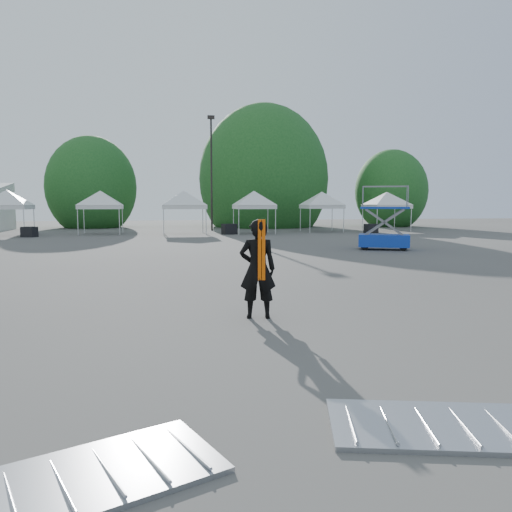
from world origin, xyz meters
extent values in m
plane|color=#474442|center=(0.00, 0.00, 0.00)|extent=(120.00, 120.00, 0.00)
cylinder|color=black|center=(3.00, 32.00, 4.75)|extent=(0.16, 0.16, 9.50)
cube|color=black|center=(3.00, 32.00, 9.65)|extent=(0.60, 0.25, 0.30)
cylinder|color=#382314|center=(-8.00, 40.00, 1.14)|extent=(0.36, 0.36, 2.27)
ellipsoid|color=#1B511D|center=(-8.00, 40.00, 3.94)|extent=(4.16, 4.16, 4.78)
cylinder|color=#382314|center=(9.00, 39.00, 1.40)|extent=(0.36, 0.36, 2.80)
ellipsoid|color=#1B511D|center=(9.00, 39.00, 4.85)|extent=(5.12, 5.12, 5.89)
cylinder|color=#382314|center=(22.00, 37.00, 1.05)|extent=(0.36, 0.36, 2.10)
ellipsoid|color=#1B511D|center=(22.00, 37.00, 3.64)|extent=(3.84, 3.84, 4.42)
cylinder|color=silver|center=(-10.79, 26.11, 1.00)|extent=(0.06, 0.06, 2.00)
cylinder|color=silver|center=(-10.79, 28.95, 1.00)|extent=(0.06, 0.06, 2.00)
cube|color=silver|center=(-12.21, 27.53, 2.08)|extent=(3.04, 3.04, 0.30)
pyramid|color=silver|center=(-12.21, 27.53, 3.33)|extent=(4.31, 4.31, 1.10)
cylinder|color=silver|center=(-7.34, 27.11, 1.00)|extent=(0.06, 0.06, 2.00)
cylinder|color=silver|center=(-4.38, 27.11, 1.00)|extent=(0.06, 0.06, 2.00)
cylinder|color=silver|center=(-7.34, 30.07, 1.00)|extent=(0.06, 0.06, 2.00)
cylinder|color=silver|center=(-4.38, 30.07, 1.00)|extent=(0.06, 0.06, 2.00)
cube|color=silver|center=(-5.86, 28.59, 2.08)|extent=(3.16, 3.16, 0.30)
pyramid|color=silver|center=(-5.86, 28.59, 3.33)|extent=(4.47, 4.47, 1.10)
cylinder|color=silver|center=(-1.14, 26.05, 1.00)|extent=(0.06, 0.06, 2.00)
cylinder|color=silver|center=(1.99, 26.05, 1.00)|extent=(0.06, 0.06, 2.00)
cylinder|color=silver|center=(-1.14, 29.17, 1.00)|extent=(0.06, 0.06, 2.00)
cylinder|color=silver|center=(1.99, 29.17, 1.00)|extent=(0.06, 0.06, 2.00)
cube|color=silver|center=(0.42, 27.61, 2.08)|extent=(3.32, 3.32, 0.30)
pyramid|color=silver|center=(0.42, 27.61, 3.33)|extent=(4.70, 4.70, 1.10)
cylinder|color=silver|center=(4.41, 25.70, 1.00)|extent=(0.06, 0.06, 2.00)
cylinder|color=silver|center=(7.24, 25.70, 1.00)|extent=(0.06, 0.06, 2.00)
cylinder|color=silver|center=(4.41, 28.53, 1.00)|extent=(0.06, 0.06, 2.00)
cylinder|color=silver|center=(7.24, 28.53, 1.00)|extent=(0.06, 0.06, 2.00)
cube|color=silver|center=(5.82, 27.11, 2.08)|extent=(3.03, 3.03, 0.30)
pyramid|color=silver|center=(5.82, 27.11, 3.33)|extent=(4.28, 4.28, 1.10)
cylinder|color=silver|center=(10.44, 27.30, 1.00)|extent=(0.06, 0.06, 2.00)
cylinder|color=silver|center=(13.30, 27.30, 1.00)|extent=(0.06, 0.06, 2.00)
cylinder|color=silver|center=(10.44, 30.16, 1.00)|extent=(0.06, 0.06, 2.00)
cylinder|color=silver|center=(13.30, 30.16, 1.00)|extent=(0.06, 0.06, 2.00)
cube|color=silver|center=(11.87, 28.73, 2.08)|extent=(3.06, 3.06, 0.30)
pyramid|color=silver|center=(11.87, 28.73, 3.33)|extent=(4.33, 4.33, 1.10)
cylinder|color=silver|center=(16.03, 26.96, 1.00)|extent=(0.06, 0.06, 2.00)
cylinder|color=silver|center=(19.04, 26.96, 1.00)|extent=(0.06, 0.06, 2.00)
cylinder|color=silver|center=(16.03, 29.97, 1.00)|extent=(0.06, 0.06, 2.00)
cylinder|color=silver|center=(19.04, 29.97, 1.00)|extent=(0.06, 0.06, 2.00)
cube|color=silver|center=(17.53, 28.47, 2.08)|extent=(3.21, 3.21, 0.30)
pyramid|color=silver|center=(17.53, 28.47, 3.33)|extent=(4.54, 4.54, 1.10)
imported|color=black|center=(0.68, -1.45, 1.01)|extent=(0.79, 0.57, 2.03)
cube|color=#F15704|center=(0.68, -1.66, 1.42)|extent=(0.16, 0.03, 1.22)
cube|color=#0C169F|center=(9.85, 12.36, 0.47)|extent=(2.78, 2.15, 0.62)
cube|color=#0C169F|center=(9.85, 12.36, 2.13)|extent=(2.67, 2.06, 0.10)
cylinder|color=black|center=(8.78, 12.26, 0.19)|extent=(0.40, 0.29, 0.37)
cylinder|color=black|center=(10.49, 11.50, 0.19)|extent=(0.40, 0.29, 0.37)
cylinder|color=black|center=(9.20, 13.21, 0.19)|extent=(0.40, 0.29, 0.37)
cylinder|color=black|center=(10.91, 12.45, 0.19)|extent=(0.40, 0.29, 0.37)
cube|color=#A3A5AB|center=(-1.90, -7.14, 0.03)|extent=(2.54, 1.93, 0.05)
cube|color=#A3A5AB|center=(1.64, -6.78, 0.03)|extent=(2.57, 1.72, 0.05)
cube|color=black|center=(-10.43, 25.96, 0.36)|extent=(1.13, 1.02, 0.73)
cube|color=black|center=(3.81, 26.65, 0.40)|extent=(1.20, 1.04, 0.79)
cube|color=black|center=(15.13, 26.06, 0.36)|extent=(1.04, 0.86, 0.73)
camera|label=1|loc=(-1.20, -11.32, 2.33)|focal=35.00mm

